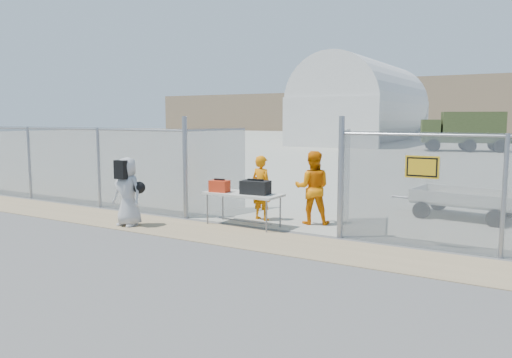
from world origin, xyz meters
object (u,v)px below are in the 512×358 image
Objects in this scene: folding_table at (243,210)px; security_worker_left at (262,188)px; security_worker_right at (312,188)px; visitor at (128,192)px; utility_trailer at (465,203)px.

security_worker_left reaches higher than folding_table.
folding_table is 1.68m from security_worker_right.
folding_table is at bearing 29.94° from visitor.
visitor reaches higher than utility_trailer.
security_worker_right is 4.24m from visitor.
visitor is 8.12m from utility_trailer.
security_worker_right is 1.08× the size of visitor.
security_worker_right is at bearing -133.24° from utility_trailer.
folding_table is 5.50m from utility_trailer.
folding_table is 0.58× the size of utility_trailer.
utility_trailer is at bearing 36.35° from visitor.
folding_table is 1.14× the size of visitor.
utility_trailer is at bearing 41.58° from folding_table.
visitor is at bearing -147.90° from folding_table.
security_worker_right is at bearing 33.06° from visitor.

